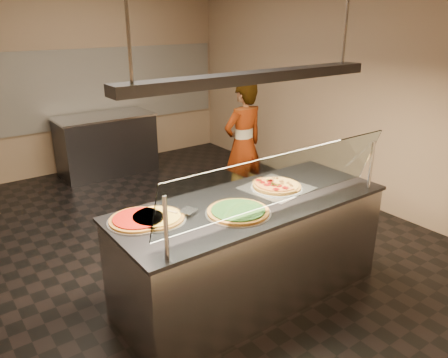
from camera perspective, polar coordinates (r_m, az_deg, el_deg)
ground at (r=5.10m, az=-6.02°, el=-7.52°), size 5.00×6.00×0.02m
wall_back at (r=7.33m, az=-18.80°, el=12.66°), size 5.00×0.02×3.00m
wall_right at (r=6.20m, az=14.30°, el=11.81°), size 0.02×6.00×3.00m
tile_band at (r=7.33m, az=-18.54°, el=11.10°), size 4.90×0.02×1.20m
serving_counter at (r=3.87m, az=3.48°, el=-9.17°), size 2.39×0.94×0.93m
sneeze_guard at (r=3.32m, az=7.53°, el=-0.10°), size 2.15×0.18×0.54m
perforated_tray at (r=3.95m, az=6.82°, el=-1.08°), size 0.60×0.60×0.01m
half_pizza_pepperoni at (r=3.88m, az=5.71°, el=-1.03°), size 0.29×0.46×0.05m
half_pizza_sausage at (r=4.01m, az=7.94°, el=-0.48°), size 0.29×0.46×0.04m
pizza_spinach at (r=3.43m, az=1.84°, el=-4.23°), size 0.52×0.52×0.03m
pizza_cheese at (r=3.38m, az=-8.78°, el=-4.98°), size 0.45×0.45×0.03m
pizza_tomato at (r=3.37m, az=-11.13°, el=-5.20°), size 0.47×0.47×0.03m
pizza_spatula at (r=3.43m, az=-6.13°, el=-4.14°), size 0.25×0.21×0.02m
prep_table at (r=7.17m, az=-15.10°, el=4.41°), size 1.48×0.74×0.93m
worker at (r=5.66m, az=2.54°, el=4.54°), size 0.61×0.41×1.64m
heat_lamp_housing at (r=3.39m, az=4.03°, el=13.14°), size 2.30×0.18×0.08m
lamp_rod_right at (r=4.08m, az=15.91°, el=21.42°), size 0.02×0.02×1.01m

